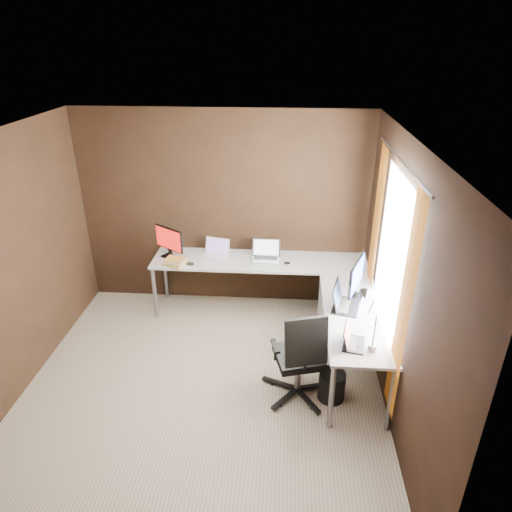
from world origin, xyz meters
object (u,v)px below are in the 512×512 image
at_px(drawer_pedestal, 337,308).
at_px(desk_lamp, 368,312).
at_px(book_stack, 175,262).
at_px(wastebasket, 332,386).
at_px(monitor_left, 169,241).
at_px(office_chair, 299,371).
at_px(monitor_right, 356,277).
at_px(laptop_black_big, 343,302).
at_px(laptop_white, 216,252).
at_px(laptop_black_small, 351,341).
at_px(laptop_silver, 266,255).

bearing_deg(drawer_pedestal, desk_lamp, -86.04).
xyz_separation_m(book_stack, wastebasket, (1.82, -1.34, -0.62)).
height_order(drawer_pedestal, monitor_left, monitor_left).
bearing_deg(book_stack, office_chair, -41.36).
bearing_deg(office_chair, wastebasket, -19.18).
relative_size(monitor_right, office_chair, 0.50).
xyz_separation_m(drawer_pedestal, desk_lamp, (0.09, -1.29, 0.78)).
bearing_deg(book_stack, laptop_black_big, -22.62).
relative_size(office_chair, wastebasket, 3.34).
distance_m(laptop_white, wastebasket, 2.21).
height_order(laptop_white, laptop_black_small, laptop_white).
distance_m(monitor_right, wastebasket, 1.13).
distance_m(drawer_pedestal, wastebasket, 1.21).
bearing_deg(laptop_silver, drawer_pedestal, -22.56).
height_order(laptop_silver, desk_lamp, desk_lamp).
relative_size(monitor_right, laptop_black_big, 1.20).
bearing_deg(desk_lamp, monitor_left, 143.88).
relative_size(drawer_pedestal, monitor_right, 1.19).
distance_m(laptop_white, laptop_silver, 0.63).
xyz_separation_m(desk_lamp, wastebasket, (-0.23, 0.10, -0.93)).
bearing_deg(monitor_right, laptop_black_small, -167.78).
bearing_deg(laptop_silver, desk_lamp, -58.42).
relative_size(monitor_left, laptop_white, 1.06).
distance_m(monitor_left, desk_lamp, 2.73).
relative_size(monitor_left, desk_lamp, 0.69).
xyz_separation_m(monitor_left, laptop_silver, (1.19, 0.04, -0.17)).
xyz_separation_m(laptop_black_big, book_stack, (-1.93, 0.80, -0.01)).
xyz_separation_m(laptop_black_small, wastebasket, (-0.12, 0.10, -0.62)).
height_order(laptop_black_big, laptop_black_small, laptop_black_big).
bearing_deg(desk_lamp, laptop_silver, 121.15).
height_order(drawer_pedestal, wastebasket, drawer_pedestal).
bearing_deg(laptop_black_small, desk_lamp, -78.68).
bearing_deg(desk_lamp, drawer_pedestal, 95.16).
bearing_deg(laptop_white, desk_lamp, -32.75).
relative_size(laptop_white, wastebasket, 1.23).
xyz_separation_m(laptop_white, desk_lamp, (1.60, -1.72, 0.31)).
bearing_deg(monitor_left, drawer_pedestal, 23.55).
bearing_deg(book_stack, laptop_black_small, -36.57).
xyz_separation_m(laptop_white, book_stack, (-0.46, -0.28, -0.01)).
relative_size(drawer_pedestal, desk_lamp, 1.07).
distance_m(laptop_silver, office_chair, 1.69).
bearing_deg(wastebasket, laptop_silver, 114.98).
distance_m(office_chair, wastebasket, 0.36).
bearing_deg(book_stack, monitor_left, 117.71).
height_order(drawer_pedestal, laptop_black_small, laptop_black_small).
relative_size(laptop_black_big, desk_lamp, 0.74).
bearing_deg(laptop_black_big, book_stack, 80.97).
relative_size(drawer_pedestal, monitor_left, 1.54).
height_order(drawer_pedestal, laptop_silver, laptop_silver).
xyz_separation_m(drawer_pedestal, office_chair, (-0.47, -1.17, -0.01)).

